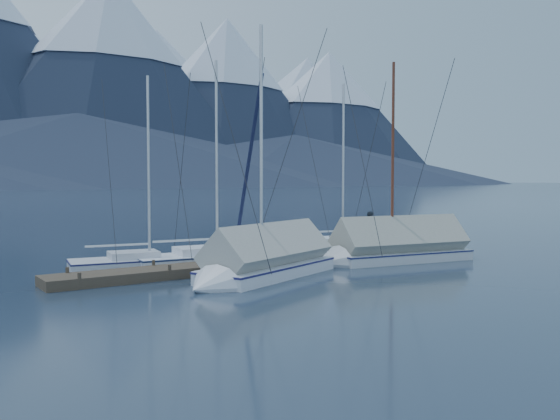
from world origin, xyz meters
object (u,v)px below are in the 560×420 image
object	(u,v)px
sailboat_open_right	(351,247)
sailboat_covered_near	(389,251)
sailboat_open_mid	(228,259)
person	(371,230)
sailboat_covered_far	(259,265)
sailboat_open_left	(161,263)

from	to	relation	value
sailboat_open_right	sailboat_covered_near	size ratio (longest dim) A/B	0.95
sailboat_open_mid	person	xyz separation A→B (m)	(6.44, -1.54, 1.00)
sailboat_covered_near	sailboat_open_mid	bearing A→B (deg)	148.48
sailboat_open_mid	sailboat_open_right	bearing A→B (deg)	2.21
sailboat_covered_near	sailboat_covered_far	size ratio (longest dim) A/B	0.96
sailboat_covered_near	person	world-z (taller)	sailboat_covered_near
person	sailboat_covered_near	bearing A→B (deg)	164.30
sailboat_covered_near	sailboat_open_right	bearing A→B (deg)	72.29
sailboat_open_mid	sailboat_covered_far	distance (m)	4.15
sailboat_open_left	sailboat_open_right	distance (m)	9.55
person	sailboat_open_left	bearing A→B (deg)	83.12
sailboat_covered_far	person	xyz separation A→B (m)	(7.47, 2.47, 0.70)
sailboat_open_mid	sailboat_covered_far	size ratio (longest dim) A/B	0.94
sailboat_open_right	sailboat_covered_far	size ratio (longest dim) A/B	0.91
sailboat_open_mid	sailboat_covered_near	size ratio (longest dim) A/B	0.98
person	sailboat_open_mid	bearing A→B (deg)	82.69
sailboat_open_left	sailboat_covered_far	xyz separation A→B (m)	(1.66, -4.58, 0.32)
sailboat_covered_near	person	size ratio (longest dim) A/B	5.55
sailboat_open_left	person	xyz separation A→B (m)	(9.13, -2.11, 1.02)
sailboat_open_right	person	distance (m)	2.11
sailboat_covered_far	sailboat_open_right	bearing A→B (deg)	28.44
sailboat_open_left	sailboat_covered_near	bearing A→B (deg)	-25.83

